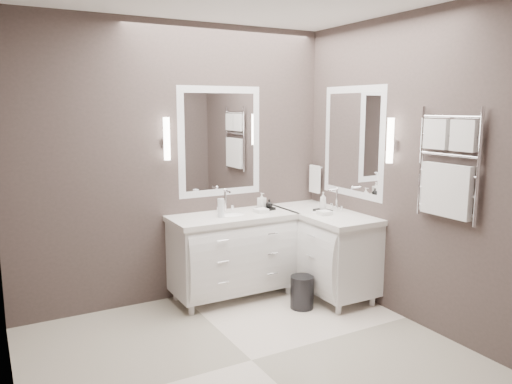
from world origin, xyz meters
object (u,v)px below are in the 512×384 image
vanity_right (323,246)px  waste_bin (302,292)px  vanity_back (233,250)px  towel_ladder (448,171)px

vanity_right → waste_bin: (-0.43, -0.25, -0.33)m
vanity_back → vanity_right: bearing=-20.4°
waste_bin → vanity_right: bearing=30.5°
vanity_right → waste_bin: bearing=-149.5°
towel_ladder → vanity_back: bearing=124.1°
waste_bin → towel_ladder: bearing=-58.2°
vanity_back → vanity_right: (0.88, -0.33, 0.00)m
vanity_right → towel_ladder: towel_ladder is taller
vanity_right → waste_bin: size_ratio=3.97×
vanity_right → waste_bin: vanity_right is taller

